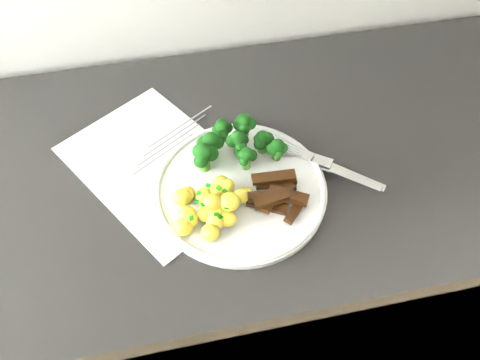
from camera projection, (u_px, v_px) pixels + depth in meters
counter at (210, 278)px, 1.15m from camera, size 2.32×0.58×0.87m
recipe_paper at (157, 165)px, 0.80m from camera, size 0.35×0.38×0.00m
plate at (240, 188)px, 0.77m from camera, size 0.28×0.28×0.02m
broccoli at (233, 142)px, 0.78m from camera, size 0.16×0.10×0.06m
potatoes at (211, 206)px, 0.73m from camera, size 0.13×0.11×0.04m
beef_strips at (276, 195)px, 0.74m from camera, size 0.10×0.10×0.03m
fork at (332, 168)px, 0.78m from camera, size 0.14×0.14×0.02m
knife at (338, 170)px, 0.79m from camera, size 0.18×0.15×0.02m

